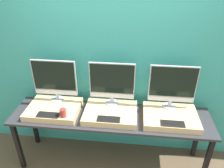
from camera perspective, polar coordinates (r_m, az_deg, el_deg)
name	(u,v)px	position (r m, az deg, el deg)	size (l,w,h in m)	color
wall_back	(114,65)	(2.75, 0.49, 5.02)	(8.00, 0.04, 2.60)	teal
workbench	(111,120)	(2.75, -0.37, -9.42)	(2.44, 0.59, 0.79)	#2D2D33
wooden_riser_left	(54,109)	(2.84, -14.91, -6.30)	(0.63, 0.49, 0.08)	#D6B77F
monitor_left	(55,79)	(2.78, -14.76, 1.24)	(0.55, 0.16, 0.55)	#B2B2B7
keyboard_left	(48,115)	(2.67, -16.35, -7.73)	(0.26, 0.11, 0.01)	#2D2D2D
mug	(63,113)	(2.59, -12.68, -7.37)	(0.07, 0.07, 0.10)	#9E332D
wooden_riser_center	(111,113)	(2.68, -0.37, -7.51)	(0.63, 0.49, 0.08)	#D6B77F
monitor_center	(112,82)	(2.62, 0.00, 0.46)	(0.55, 0.16, 0.55)	#B2B2B7
keyboard_center	(109,119)	(2.51, -0.87, -9.15)	(0.26, 0.11, 0.01)	#2D2D2D
wooden_riser_right	(170,117)	(2.71, 14.96, -8.27)	(0.63, 0.49, 0.08)	#D6B77F
monitor_right	(172,86)	(2.65, 15.51, -0.39)	(0.55, 0.16, 0.55)	#B2B2B7
keyboard_right	(173,124)	(2.53, 15.59, -9.94)	(0.26, 0.11, 0.01)	#2D2D2D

